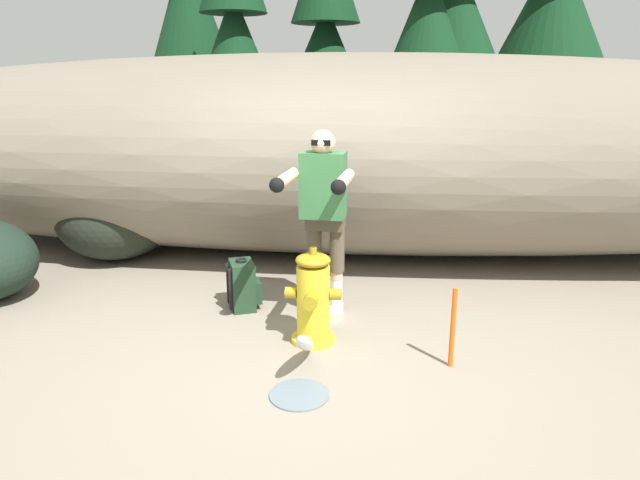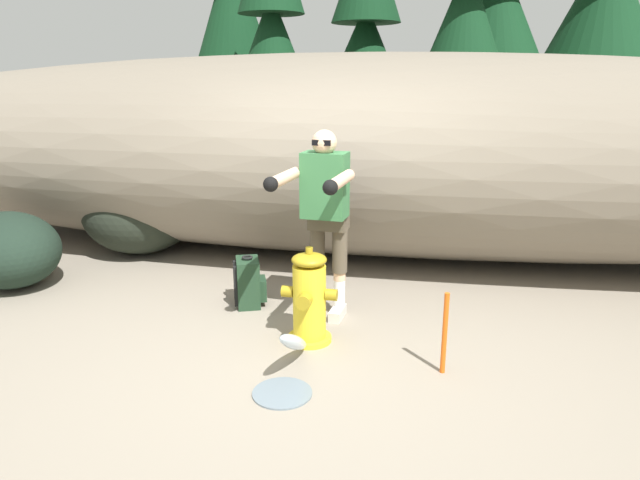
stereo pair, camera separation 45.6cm
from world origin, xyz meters
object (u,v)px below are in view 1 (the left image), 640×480
Objects in this scene: utility_worker at (324,203)px; boulder_large at (116,216)px; survey_stake at (453,328)px; spare_backpack at (243,285)px; fire_hydrant at (313,299)px.

utility_worker reaches higher than boulder_large.
survey_stake is (3.55, -2.27, -0.19)m from boulder_large.
utility_worker reaches higher than survey_stake.
boulder_large is (-1.81, 1.36, 0.28)m from spare_backpack.
survey_stake is at bearing 57.50° from utility_worker.
spare_backpack is 2.28m from boulder_large.
fire_hydrant is at bearing 0.04° from utility_worker.
fire_hydrant is 1.29× the size of survey_stake.
survey_stake reaches higher than spare_backpack.
spare_backpack is (-0.71, 0.61, -0.14)m from fire_hydrant.
fire_hydrant is 1.08m from survey_stake.
survey_stake is at bearing -16.00° from fire_hydrant.
utility_worker is 3.45× the size of spare_backpack.
boulder_large reaches higher than spare_backpack.
fire_hydrant is 0.94m from spare_backpack.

